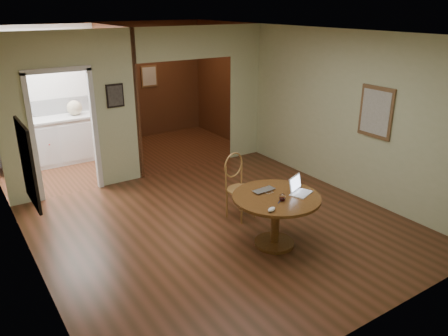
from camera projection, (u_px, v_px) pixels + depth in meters
floor at (224, 228)px, 6.38m from camera, size 5.00×5.00×0.00m
room_shell at (111, 106)px, 8.10m from camera, size 5.20×7.50×5.00m
dining_table at (276, 209)px, 5.76m from camera, size 1.16×1.16×0.72m
chair at (238, 182)px, 6.55m from camera, size 0.51×0.51×1.01m
open_laptop at (298, 188)px, 5.78m from camera, size 0.35×0.35×0.21m
closed_laptop at (266, 191)px, 5.80m from camera, size 0.33×0.22×0.03m
mouse at (272, 209)px, 5.27m from camera, size 0.13×0.10×0.05m
wine_glass at (282, 197)px, 5.54m from camera, size 0.09×0.09×0.10m
pen at (280, 201)px, 5.54m from camera, size 0.14×0.08×0.01m
kitchen_cabinet at (54, 141)px, 8.79m from camera, size 2.06×0.60×0.94m
grocery_bag at (75, 108)px, 8.82m from camera, size 0.33×0.29×0.30m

